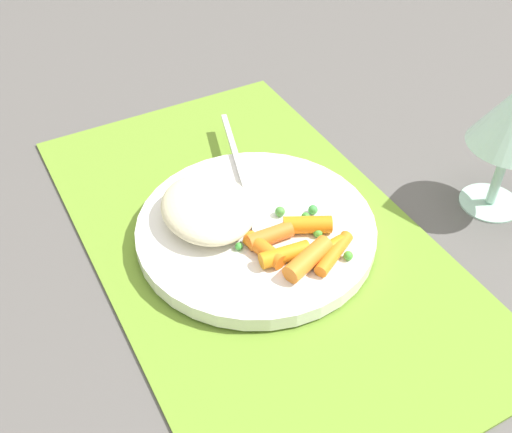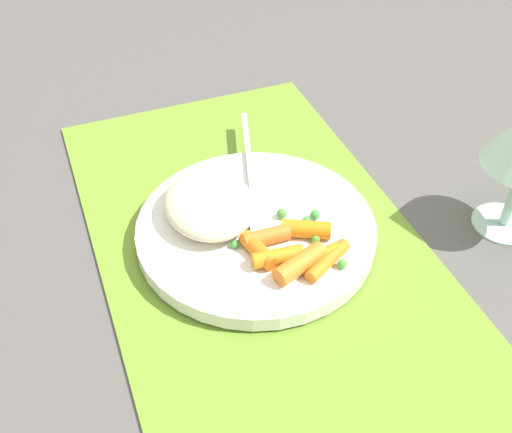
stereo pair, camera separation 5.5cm
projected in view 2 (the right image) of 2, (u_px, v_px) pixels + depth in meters
ground_plane at (256, 240)px, 0.60m from camera, size 2.40×2.40×0.00m
placemat at (256, 238)px, 0.60m from camera, size 0.52×0.30×0.01m
plate at (256, 230)px, 0.60m from camera, size 0.23×0.23×0.02m
rice_mound at (209, 204)px, 0.59m from camera, size 0.10×0.09×0.03m
carrot_portion at (293, 250)px, 0.55m from camera, size 0.08×0.09×0.02m
pea_scatter at (300, 233)px, 0.58m from camera, size 0.09×0.09×0.01m
fork at (252, 185)px, 0.63m from camera, size 0.21×0.07×0.01m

